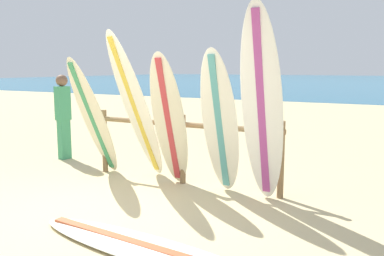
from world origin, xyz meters
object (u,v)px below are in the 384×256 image
object	(u,v)px
surfboard_rack	(183,138)
surfboard_leaning_far_left	(93,118)
surfboard_leaning_center_left	(169,121)
surfboard_leaning_center_right	(262,106)
small_boat_offshore	(266,85)
surfboard_leaning_left	(136,108)
surfboard_lying_on_sand	(145,248)
surfboard_leaning_center	(220,123)
beachgoer_standing	(63,113)

from	to	relation	value
surfboard_rack	surfboard_leaning_far_left	world-z (taller)	surfboard_leaning_far_left
surfboard_leaning_center_left	surfboard_leaning_center_right	xyz separation A→B (m)	(1.46, -0.12, 0.29)
surfboard_leaning_center_right	surfboard_leaning_far_left	bearing A→B (deg)	178.87
surfboard_rack	small_boat_offshore	distance (m)	30.90
surfboard_leaning_left	surfboard_lying_on_sand	world-z (taller)	surfboard_leaning_left
surfboard_rack	surfboard_lying_on_sand	bearing A→B (deg)	-68.83
surfboard_leaning_center_right	surfboard_leaning_center	bearing A→B (deg)	170.37
surfboard_rack	surfboard_leaning_left	xyz separation A→B (m)	(-0.68, -0.26, 0.46)
surfboard_leaning_left	beachgoer_standing	size ratio (longest dim) A/B	1.41
surfboard_leaning_left	surfboard_leaning_center	size ratio (longest dim) A/B	1.14
surfboard_leaning_center_right	surfboard_rack	bearing A→B (deg)	163.66
small_boat_offshore	beachgoer_standing	bearing A→B (deg)	-78.94
surfboard_leaning_left	surfboard_leaning_center_right	size ratio (longest dim) A/B	0.90
surfboard_lying_on_sand	surfboard_leaning_far_left	bearing A→B (deg)	140.55
surfboard_leaning_center_right	surfboard_lying_on_sand	world-z (taller)	surfboard_leaning_center_right
surfboard_lying_on_sand	surfboard_leaning_center	bearing A→B (deg)	93.53
surfboard_leaning_center_left	surfboard_leaning_center	bearing A→B (deg)	-0.65
surfboard_leaning_left	surfboard_leaning_center_right	world-z (taller)	surfboard_leaning_center_right
surfboard_leaning_center	surfboard_leaning_center_right	distance (m)	0.70
surfboard_rack	surfboard_leaning_left	world-z (taller)	surfboard_leaning_left
surfboard_leaning_center_left	beachgoer_standing	bearing A→B (deg)	166.29
surfboard_leaning_center_left	surfboard_leaning_center	size ratio (longest dim) A/B	0.98
surfboard_leaning_far_left	surfboard_leaning_center_right	xyz separation A→B (m)	(2.87, -0.06, 0.32)
beachgoer_standing	surfboard_leaning_far_left	bearing A→B (deg)	-27.58
surfboard_leaning_center_left	small_boat_offshore	size ratio (longest dim) A/B	0.86
surfboard_leaning_center_left	small_boat_offshore	bearing A→B (deg)	105.99
surfboard_leaning_far_left	surfboard_leaning_center	xyz separation A→B (m)	(2.24, 0.05, 0.05)
surfboard_leaning_center	surfboard_leaning_center_right	xyz separation A→B (m)	(0.64, -0.11, 0.27)
surfboard_rack	small_boat_offshore	xyz separation A→B (m)	(-8.65, 29.66, -0.45)
surfboard_rack	surfboard_leaning_center_right	xyz separation A→B (m)	(1.40, -0.41, 0.59)
surfboard_rack	surfboard_leaning_left	distance (m)	0.86
surfboard_leaning_far_left	surfboard_lying_on_sand	distance (m)	3.20
surfboard_rack	surfboard_leaning_center_right	size ratio (longest dim) A/B	1.23
surfboard_leaning_center	surfboard_leaning_left	bearing A→B (deg)	178.15
surfboard_rack	surfboard_leaning_far_left	bearing A→B (deg)	-166.45
surfboard_rack	small_boat_offshore	world-z (taller)	surfboard_rack
surfboard_leaning_center_right	beachgoer_standing	distance (m)	4.42
surfboard_leaning_left	surfboard_leaning_center	world-z (taller)	surfboard_leaning_left
beachgoer_standing	surfboard_lying_on_sand	bearing A→B (deg)	-35.31
surfboard_leaning_far_left	surfboard_lying_on_sand	bearing A→B (deg)	-39.45
surfboard_leaning_center_left	surfboard_leaning_center_right	distance (m)	1.50
surfboard_leaning_center	beachgoer_standing	distance (m)	3.76
surfboard_leaning_center	surfboard_leaning_far_left	bearing A→B (deg)	-178.68
surfboard_leaning_left	surfboard_leaning_center_left	xyz separation A→B (m)	(0.62, -0.04, -0.16)
surfboard_leaning_center_left	surfboard_rack	bearing A→B (deg)	78.52
surfboard_rack	beachgoer_standing	size ratio (longest dim) A/B	1.93
surfboard_leaning_far_left	surfboard_leaning_center	bearing A→B (deg)	1.32
surfboard_lying_on_sand	surfboard_rack	bearing A→B (deg)	111.17
surfboard_leaning_center_right	surfboard_lying_on_sand	bearing A→B (deg)	-105.19
surfboard_leaning_far_left	small_boat_offshore	world-z (taller)	surfboard_leaning_far_left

